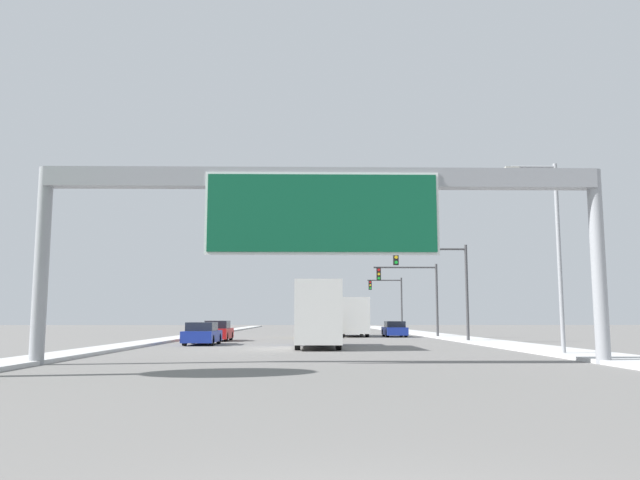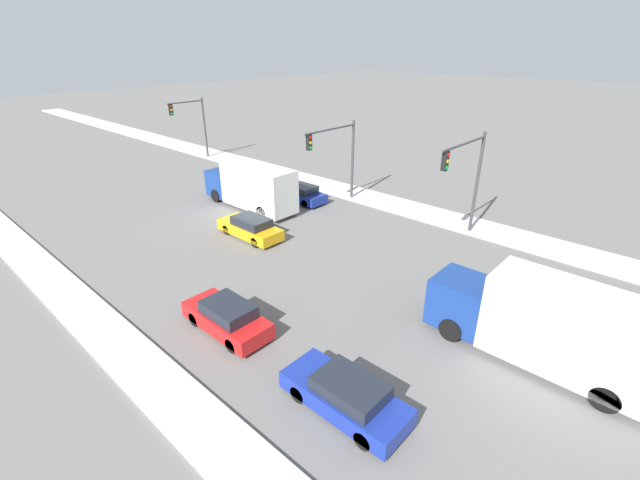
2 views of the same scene
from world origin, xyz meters
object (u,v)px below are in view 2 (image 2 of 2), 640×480
Objects in this scene: car_mid_center at (346,395)px; traffic_light_near_intersection at (468,171)px; truck_box_secondary at (550,325)px; traffic_light_mid_block at (338,150)px; car_far_right at (300,194)px; traffic_light_far_intersection at (193,119)px; car_near_left at (227,317)px; truck_box_primary at (252,186)px; car_mid_left at (250,228)px.

traffic_light_near_intersection is (15.59, 3.49, 3.85)m from car_mid_center.
traffic_light_mid_block is at bearing 64.30° from truck_box_secondary.
car_far_right is 0.51× the size of truck_box_secondary.
traffic_light_far_intersection is (2.00, 17.45, 3.57)m from car_far_right.
car_near_left is 31.46m from traffic_light_far_intersection.
car_mid_center is at bearing 149.24° from truck_box_secondary.
car_mid_left is at bearing -131.18° from truck_box_primary.
truck_box_secondary is at bearing -30.76° from car_mid_center.
car_near_left is at bearing -156.12° from traffic_light_mid_block.
car_mid_center is 0.54× the size of truck_box_secondary.
car_mid_left is 17.85m from truck_box_secondary.
traffic_light_far_intersection is at bearing 64.47° from car_mid_center.
traffic_light_near_intersection is 1.05× the size of traffic_light_far_intersection.
car_near_left is 0.70× the size of traffic_light_mid_block.
truck_box_secondary is at bearing -138.27° from traffic_light_near_intersection.
car_near_left is 15.25m from truck_box_primary.
car_mid_center is at bearing -117.16° from car_mid_left.
traffic_light_near_intersection is (15.59, -3.14, 3.82)m from car_near_left.
traffic_light_far_intersection reaches higher than truck_box_secondary.
traffic_light_far_intersection reaches higher than car_far_right.
truck_box_primary reaches higher than car_near_left.
truck_box_secondary reaches higher than truck_box_primary.
traffic_light_mid_block is at bearing -1.02° from car_mid_left.
traffic_light_mid_block is at bearing 90.51° from traffic_light_near_intersection.
traffic_light_mid_block is (5.00, -4.15, 2.51)m from truck_box_primary.
traffic_light_mid_block is (-0.09, 10.00, -0.27)m from traffic_light_near_intersection.
traffic_light_far_intersection is (0.41, 30.00, -0.29)m from traffic_light_near_intersection.
traffic_light_mid_block is 0.98× the size of traffic_light_far_intersection.
car_far_right is 0.99× the size of car_near_left.
car_mid_left is 0.74× the size of traffic_light_far_intersection.
car_near_left is 0.69× the size of traffic_light_far_intersection.
truck_box_primary reaches higher than car_far_right.
car_mid_center is 8.22m from truck_box_secondary.
truck_box_secondary is 38.80m from traffic_light_far_intersection.
truck_box_secondary is (7.00, -10.80, 1.11)m from car_near_left.
traffic_light_far_intersection is at bearing 76.56° from truck_box_secondary.
car_far_right is 0.92× the size of car_mid_left.
car_mid_left is 9.22m from traffic_light_mid_block.
traffic_light_near_intersection is at bearing -11.38° from car_near_left.
car_near_left is (-14.00, -9.41, 0.03)m from car_far_right.
car_mid_center is at bearing -115.53° from traffic_light_far_intersection.
traffic_light_near_intersection is 10.00m from traffic_light_mid_block.
truck_box_primary is at bearing 155.34° from car_far_right.
truck_box_primary reaches higher than car_mid_center.
car_mid_center is at bearing -138.96° from traffic_light_mid_block.
traffic_light_far_intersection is (9.00, 37.66, 2.42)m from truck_box_secondary.
car_far_right is at bearing 48.89° from car_mid_center.
truck_box_secondary is (-3.50, -21.81, 0.07)m from truck_box_primary.
traffic_light_mid_block reaches higher than car_mid_left.
truck_box_primary is at bearing 59.25° from car_mid_center.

